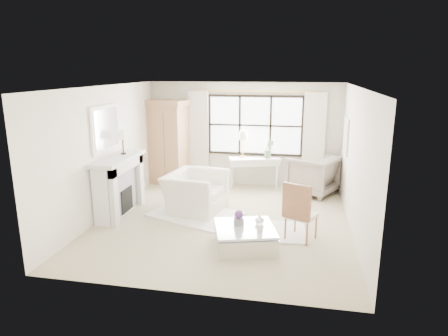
{
  "coord_description": "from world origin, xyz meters",
  "views": [
    {
      "loc": [
        1.47,
        -7.51,
        3.04
      ],
      "look_at": [
        -0.03,
        0.2,
        1.07
      ],
      "focal_mm": 32.0,
      "sensor_mm": 36.0,
      "label": 1
    }
  ],
  "objects_px": {
    "coffee_table": "(245,238)",
    "console_table": "(254,173)",
    "club_armchair": "(195,192)",
    "armoire": "(168,142)"
  },
  "relations": [
    {
      "from": "console_table",
      "to": "club_armchair",
      "type": "relative_size",
      "value": 1.06
    },
    {
      "from": "armoire",
      "to": "club_armchair",
      "type": "distance_m",
      "value": 2.44
    },
    {
      "from": "club_armchair",
      "to": "armoire",
      "type": "bearing_deg",
      "value": 42.04
    },
    {
      "from": "console_table",
      "to": "armoire",
      "type": "bearing_deg",
      "value": 161.85
    },
    {
      "from": "console_table",
      "to": "club_armchair",
      "type": "height_order",
      "value": "club_armchair"
    },
    {
      "from": "armoire",
      "to": "coffee_table",
      "type": "relative_size",
      "value": 1.81
    },
    {
      "from": "armoire",
      "to": "club_armchair",
      "type": "relative_size",
      "value": 1.73
    },
    {
      "from": "console_table",
      "to": "coffee_table",
      "type": "distance_m",
      "value": 3.63
    },
    {
      "from": "armoire",
      "to": "console_table",
      "type": "distance_m",
      "value": 2.44
    },
    {
      "from": "coffee_table",
      "to": "console_table",
      "type": "bearing_deg",
      "value": 77.93
    }
  ]
}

